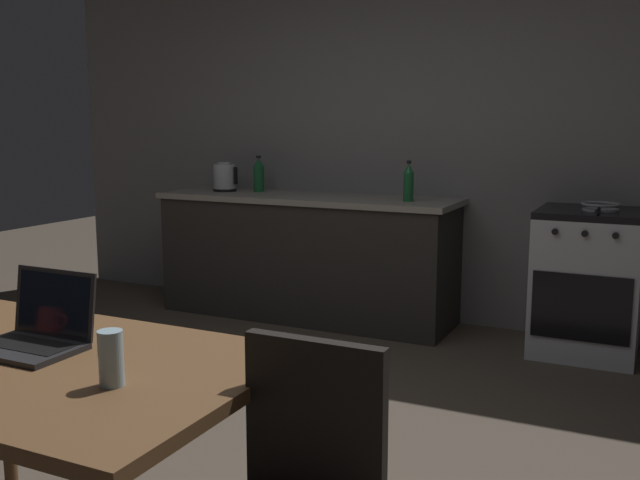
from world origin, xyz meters
TOP-DOWN VIEW (x-y plane):
  - ground_plane at (0.00, 0.00)m, footprint 12.00×12.00m
  - back_wall at (0.30, 2.51)m, footprint 6.40×0.10m
  - kitchen_counter at (-0.65, 2.16)m, footprint 2.16×0.64m
  - stove_oven at (1.25, 2.16)m, footprint 0.60×0.62m
  - dining_table at (0.05, -0.92)m, footprint 1.35×0.89m
  - laptop at (-0.04, -0.86)m, footprint 0.32×0.26m
  - electric_kettle at (-1.33, 2.16)m, footprint 0.19×0.17m
  - bottle at (0.12, 2.11)m, footprint 0.07×0.07m
  - frying_pan at (1.30, 2.13)m, footprint 0.22×0.39m
  - drinking_glass at (0.39, -1.00)m, footprint 0.07×0.07m
  - bottle_b at (-1.09, 2.24)m, footprint 0.08×0.08m

SIDE VIEW (x-z plane):
  - ground_plane at x=0.00m, z-range 0.00..0.00m
  - stove_oven at x=1.25m, z-range 0.00..0.88m
  - kitchen_counter at x=-0.65m, z-range 0.00..0.88m
  - dining_table at x=0.05m, z-range 0.30..1.02m
  - laptop at x=-0.04m, z-range 0.66..0.88m
  - drinking_glass at x=0.39m, z-range 0.72..0.87m
  - frying_pan at x=1.30m, z-range 0.88..0.93m
  - electric_kettle at x=-1.33m, z-range 0.87..1.09m
  - bottle at x=0.12m, z-range 0.87..1.14m
  - bottle_b at x=-1.09m, z-range 0.87..1.14m
  - back_wall at x=0.30m, z-range 0.00..2.81m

